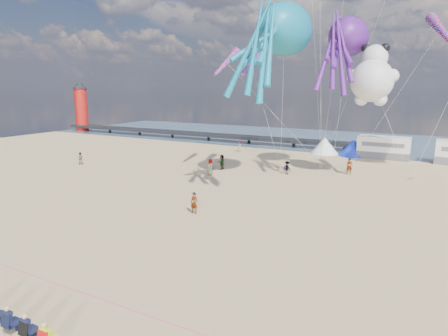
% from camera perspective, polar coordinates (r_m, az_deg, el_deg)
% --- Properties ---
extents(ground, '(120.00, 120.00, 0.00)m').
position_cam_1_polar(ground, '(23.50, -7.52, -13.00)').
color(ground, '#DAB87E').
rests_on(ground, ground).
extents(water, '(120.00, 120.00, 0.00)m').
position_cam_1_polar(water, '(73.85, 18.65, 3.58)').
color(water, '#3E5C77').
rests_on(water, ground).
extents(pier, '(60.00, 3.00, 0.50)m').
position_cam_1_polar(pier, '(73.98, -4.88, 4.94)').
color(pier, black).
rests_on(pier, ground).
extents(lighthouse, '(2.60, 2.60, 9.00)m').
position_cam_1_polar(lighthouse, '(92.17, -19.70, 7.84)').
color(lighthouse, '#A5140F').
rests_on(lighthouse, ground).
extents(motorhome_0, '(6.60, 2.50, 3.00)m').
position_cam_1_polar(motorhome_0, '(58.07, 21.84, 2.74)').
color(motorhome_0, silver).
rests_on(motorhome_0, ground).
extents(tent_white, '(4.00, 4.00, 2.40)m').
position_cam_1_polar(tent_white, '(59.59, 14.17, 3.15)').
color(tent_white, white).
rests_on(tent_white, ground).
extents(tent_blue, '(4.00, 4.00, 2.40)m').
position_cam_1_polar(tent_blue, '(58.72, 17.95, 2.81)').
color(tent_blue, '#1933CC').
rests_on(tent_blue, ground).
extents(spectator_row, '(6.10, 0.90, 1.30)m').
position_cam_1_polar(spectator_row, '(19.01, -28.10, -18.57)').
color(spectator_row, black).
rests_on(spectator_row, ground).
extents(rope_line, '(34.00, 0.03, 0.03)m').
position_cam_1_polar(rope_line, '(20.16, -16.38, -17.81)').
color(rope_line, '#F2338C').
rests_on(rope_line, ground).
extents(standing_person, '(0.63, 0.43, 1.69)m').
position_cam_1_polar(standing_person, '(31.05, -4.29, -5.02)').
color(standing_person, tan).
rests_on(standing_person, ground).
extents(beachgoer_0, '(0.71, 0.78, 1.79)m').
position_cam_1_polar(beachgoer_0, '(44.08, -1.96, 0.13)').
color(beachgoer_0, '#7F6659').
rests_on(beachgoer_0, ground).
extents(beachgoer_2, '(0.87, 0.77, 1.49)m').
position_cam_1_polar(beachgoer_2, '(44.99, 9.00, 0.04)').
color(beachgoer_2, '#7F6659').
rests_on(beachgoer_2, ground).
extents(beachgoer_4, '(0.48, 1.06, 1.77)m').
position_cam_1_polar(beachgoer_4, '(47.02, -0.32, 0.87)').
color(beachgoer_4, '#7F6659').
rests_on(beachgoer_4, ground).
extents(beachgoer_5, '(1.75, 0.90, 1.81)m').
position_cam_1_polar(beachgoer_5, '(46.56, 17.47, 0.23)').
color(beachgoer_5, '#7F6659').
rests_on(beachgoer_5, ground).
extents(beachgoer_6, '(0.64, 0.49, 1.58)m').
position_cam_1_polar(beachgoer_6, '(59.76, 2.21, 3.13)').
color(beachgoer_6, '#7F6659').
rests_on(beachgoer_6, ground).
extents(beachgoer_7, '(0.89, 0.83, 1.53)m').
position_cam_1_polar(beachgoer_7, '(53.14, -19.85, 1.30)').
color(beachgoer_7, '#7F6659').
rests_on(beachgoer_7, ground).
extents(sandbag_a, '(0.50, 0.35, 0.22)m').
position_cam_1_polar(sandbag_a, '(47.04, 8.06, -0.21)').
color(sandbag_a, gray).
rests_on(sandbag_a, ground).
extents(sandbag_b, '(0.50, 0.35, 0.22)m').
position_cam_1_polar(sandbag_b, '(48.92, 15.21, -0.05)').
color(sandbag_b, gray).
rests_on(sandbag_b, ground).
extents(sandbag_c, '(0.50, 0.35, 0.22)m').
position_cam_1_polar(sandbag_c, '(46.43, 25.13, -1.39)').
color(sandbag_c, gray).
rests_on(sandbag_c, ground).
extents(sandbag_d, '(0.50, 0.35, 0.22)m').
position_cam_1_polar(sandbag_d, '(48.10, 17.27, -0.37)').
color(sandbag_d, gray).
rests_on(sandbag_d, ground).
extents(sandbag_e, '(0.50, 0.35, 0.22)m').
position_cam_1_polar(sandbag_e, '(49.98, 13.72, 0.28)').
color(sandbag_e, gray).
rests_on(sandbag_e, ground).
extents(kite_octopus_teal, '(7.48, 10.66, 11.20)m').
position_cam_1_polar(kite_octopus_teal, '(38.43, 8.65, 19.00)').
color(kite_octopus_teal, '#107192').
extents(kite_octopus_purple, '(7.08, 9.83, 10.33)m').
position_cam_1_polar(kite_octopus_purple, '(45.38, 17.38, 17.45)').
color(kite_octopus_purple, '#521A7C').
extents(kite_panda, '(6.41, 6.23, 7.16)m').
position_cam_1_polar(kite_panda, '(43.01, 20.40, 11.60)').
color(kite_panda, silver).
extents(windsock_left, '(1.92, 6.45, 6.36)m').
position_cam_1_polar(windsock_left, '(43.91, 3.96, 14.51)').
color(windsock_left, red).
extents(windsock_mid, '(3.12, 6.78, 6.82)m').
position_cam_1_polar(windsock_mid, '(41.50, 28.56, 16.95)').
color(windsock_mid, red).
extents(windsock_right, '(0.95, 5.70, 5.69)m').
position_cam_1_polar(windsock_right, '(44.07, 0.36, 14.83)').
color(windsock_right, red).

